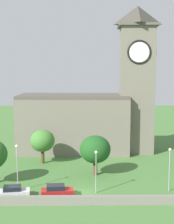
{
  "coord_description": "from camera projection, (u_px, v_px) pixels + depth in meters",
  "views": [
    {
      "loc": [
        -0.04,
        -47.39,
        18.17
      ],
      "look_at": [
        0.78,
        10.07,
        10.64
      ],
      "focal_mm": 54.44,
      "sensor_mm": 36.0,
      "label": 1
    }
  ],
  "objects": [
    {
      "name": "car_white",
      "position": [
        14.0,
        192.0,
        47.65
      ],
      "size": [
        4.58,
        2.64,
        1.71
      ],
      "color": "silver",
      "rests_on": "ground"
    },
    {
      "name": "ground_plane",
      "position": [
        82.0,
        164.0,
        64.22
      ],
      "size": [
        200.0,
        200.0,
        0.0
      ],
      "primitive_type": "plane",
      "color": "#477538"
    },
    {
      "name": "car_red",
      "position": [
        57.0,
        191.0,
        47.89
      ],
      "size": [
        4.69,
        2.56,
        1.77
      ],
      "color": "red",
      "rests_on": "ground"
    },
    {
      "name": "church",
      "position": [
        94.0,
        109.0,
        73.62
      ],
      "size": [
        29.75,
        12.2,
        30.94
      ],
      "color": "slate",
      "rests_on": "ground"
    },
    {
      "name": "tree_riverside_east",
      "position": [
        95.0,
        150.0,
        57.3
      ],
      "size": [
        5.23,
        5.23,
        6.82
      ],
      "color": "brown",
      "rests_on": "ground"
    },
    {
      "name": "streetlamp_west_mid",
      "position": [
        17.0,
        160.0,
        49.72
      ],
      "size": [
        0.44,
        0.44,
        7.03
      ],
      "color": "#9EA0A5",
      "rests_on": "ground"
    },
    {
      "name": "tree_by_tower",
      "position": [
        42.0,
        141.0,
        64.41
      ],
      "size": [
        4.68,
        4.68,
        6.51
      ],
      "color": "brown",
      "rests_on": "ground"
    },
    {
      "name": "quay_barrier",
      "position": [
        83.0,
        200.0,
        45.22
      ],
      "size": [
        52.98,
        0.7,
        1.22
      ],
      "primitive_type": "cube",
      "color": "gray",
      "rests_on": "ground"
    },
    {
      "name": "streetlamp_central",
      "position": [
        96.0,
        164.0,
        48.99
      ],
      "size": [
        0.44,
        0.44,
        6.31
      ],
      "color": "#9EA0A5",
      "rests_on": "ground"
    },
    {
      "name": "streetlamp_east_mid",
      "position": [
        170.0,
        162.0,
        49.79
      ],
      "size": [
        0.44,
        0.44,
        6.5
      ],
      "color": "#9EA0A5",
      "rests_on": "ground"
    }
  ]
}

